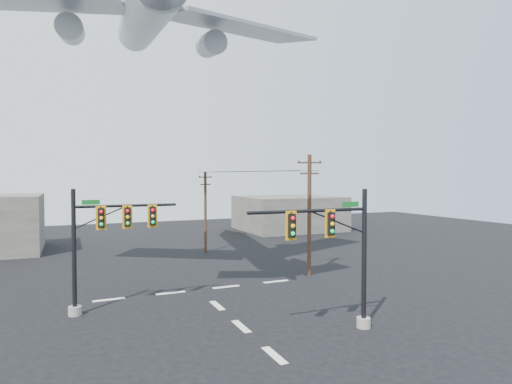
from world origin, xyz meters
name	(u,v)px	position (x,y,z in m)	size (l,w,h in m)	color
ground	(274,355)	(0.00, 0.00, 0.00)	(120.00, 120.00, 0.00)	black
lane_markings	(232,319)	(0.00, 5.33, 0.01)	(14.00, 21.20, 0.01)	silver
signal_mast_near	(342,256)	(4.41, 1.24, 3.91)	(6.98, 0.80, 7.30)	gray
signal_mast_far	(101,243)	(-6.59, 9.46, 4.06)	(6.22, 0.80, 7.24)	gray
utility_pole_a	(309,212)	(9.38, 12.81, 5.08)	(1.87, 0.77, 9.71)	#452A1D
utility_pole_b	(205,210)	(4.79, 26.22, 4.44)	(1.62, 0.79, 8.48)	#452A1D
power_lines	(250,171)	(7.09, 19.52, 8.43)	(6.24, 13.42, 0.03)	black
airliner	(144,16)	(-2.91, 16.46, 20.00)	(28.48, 29.97, 8.21)	#ACAFB8
building_right	(289,213)	(22.00, 40.00, 2.50)	(14.00, 12.00, 5.00)	slate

